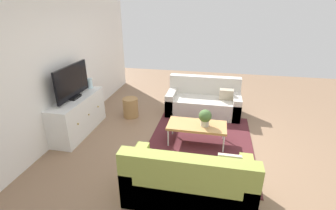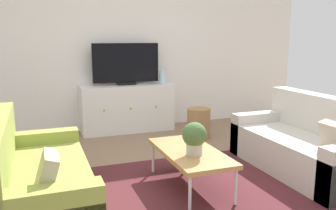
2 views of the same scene
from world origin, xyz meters
TOP-DOWN VIEW (x-y plane):
  - ground_plane at (0.00, 0.00)m, footprint 10.00×10.00m
  - wall_back at (0.00, 2.55)m, footprint 6.40×0.12m
  - area_rug at (0.00, -0.15)m, footprint 2.50×1.90m
  - couch_left_side at (-1.43, -0.10)m, footprint 0.80×1.66m
  - couch_right_side at (1.43, -0.10)m, footprint 0.80×1.66m
  - coffee_table at (0.03, -0.07)m, footprint 0.52×1.06m
  - potted_plant at (0.01, -0.21)m, footprint 0.23×0.23m
  - tv_console at (-0.01, 2.27)m, footprint 1.43×0.47m
  - flat_screen_tv at (-0.01, 2.29)m, footprint 1.04×0.16m
  - glass_vase at (0.59, 2.27)m, footprint 0.11×0.11m
  - wicker_basket at (0.87, 1.50)m, footprint 0.34×0.34m

SIDE VIEW (x-z plane):
  - ground_plane at x=0.00m, z-range 0.00..0.00m
  - area_rug at x=0.00m, z-range 0.00..0.01m
  - wicker_basket at x=0.87m, z-range 0.00..0.44m
  - couch_left_side at x=-1.43m, z-range -0.14..0.69m
  - couch_right_side at x=1.43m, z-range -0.14..0.69m
  - coffee_table at x=0.03m, z-range 0.16..0.55m
  - tv_console at x=-0.01m, z-range 0.00..0.73m
  - potted_plant at x=0.01m, z-range 0.40..0.71m
  - glass_vase at x=0.59m, z-range 0.73..0.95m
  - flat_screen_tv at x=-0.01m, z-range 0.73..1.37m
  - wall_back at x=0.00m, z-range 0.00..2.70m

